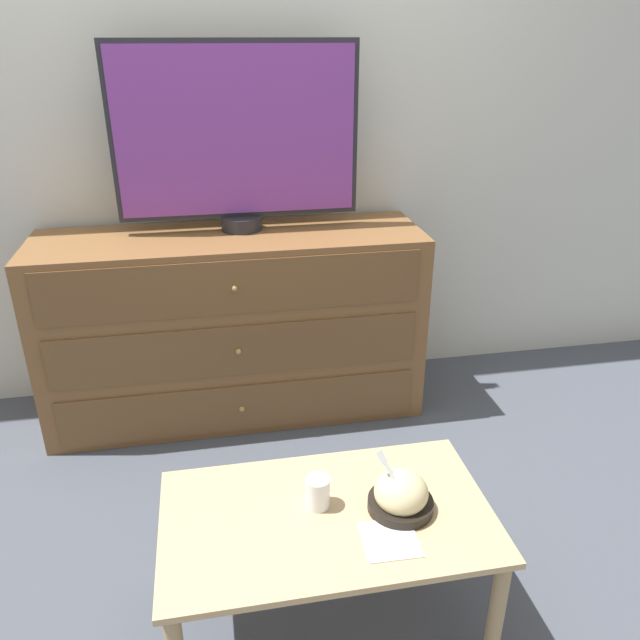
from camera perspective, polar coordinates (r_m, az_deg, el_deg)
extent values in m
plane|color=#474C56|center=(3.27, -8.16, -5.22)|extent=(12.00, 12.00, 0.00)
cube|color=silver|center=(2.88, -9.81, 18.04)|extent=(12.00, 0.05, 2.60)
cube|color=brown|center=(2.83, -7.81, -0.51)|extent=(1.65, 0.49, 0.85)
cube|color=brown|center=(2.75, -7.15, -8.01)|extent=(1.52, 0.01, 0.23)
sphere|color=tan|center=(2.75, -7.14, -8.08)|extent=(0.02, 0.02, 0.02)
cube|color=brown|center=(2.61, -7.48, -2.80)|extent=(1.52, 0.01, 0.23)
sphere|color=tan|center=(2.61, -7.47, -2.86)|extent=(0.02, 0.02, 0.02)
cube|color=brown|center=(2.49, -7.83, 2.95)|extent=(1.52, 0.01, 0.23)
sphere|color=tan|center=(2.49, -7.82, 2.89)|extent=(0.02, 0.02, 0.02)
cylinder|color=#232328|center=(2.74, -7.19, 8.80)|extent=(0.17, 0.17, 0.06)
cube|color=#232328|center=(2.67, -7.65, 16.69)|extent=(1.01, 0.04, 0.70)
cube|color=#7A3893|center=(2.65, -7.62, 16.63)|extent=(0.97, 0.01, 0.66)
cube|color=tan|center=(1.82, 0.66, -17.52)|extent=(0.92, 0.54, 0.02)
cylinder|color=tan|center=(1.93, 15.82, -24.42)|extent=(0.04, 0.04, 0.39)
cylinder|color=tan|center=(2.12, -12.61, -18.48)|extent=(0.04, 0.04, 0.39)
cylinder|color=tan|center=(2.22, 10.61, -15.82)|extent=(0.04, 0.04, 0.39)
cylinder|color=black|center=(1.84, 7.35, -16.35)|extent=(0.18, 0.18, 0.03)
ellipsoid|color=beige|center=(1.81, 7.43, -15.33)|extent=(0.15, 0.15, 0.12)
cube|color=white|center=(1.77, 7.10, -14.68)|extent=(0.08, 0.09, 0.13)
cube|color=white|center=(1.75, 5.66, -12.36)|extent=(0.03, 0.03, 0.03)
cylinder|color=white|center=(1.82, -0.20, -15.89)|extent=(0.06, 0.06, 0.06)
cylinder|color=white|center=(1.81, -0.20, -15.46)|extent=(0.07, 0.07, 0.09)
cube|color=white|center=(1.75, 6.42, -19.32)|extent=(0.15, 0.15, 0.00)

